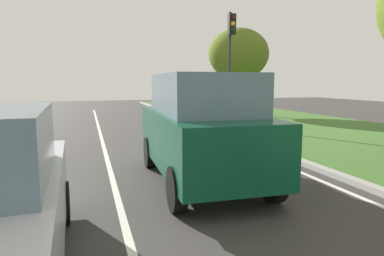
% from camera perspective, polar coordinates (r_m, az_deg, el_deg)
% --- Properties ---
extents(ground_plane, '(60.00, 60.00, 0.00)m').
position_cam_1_polar(ground_plane, '(11.18, -10.88, -3.35)').
color(ground_plane, '#383533').
extents(lane_line_center, '(0.12, 32.00, 0.01)m').
position_cam_1_polar(lane_line_center, '(11.13, -14.47, -3.50)').
color(lane_line_center, silver).
rests_on(lane_line_center, ground).
extents(lane_line_right_edge, '(0.12, 32.00, 0.01)m').
position_cam_1_polar(lane_line_right_edge, '(12.09, 6.34, -2.41)').
color(lane_line_right_edge, silver).
rests_on(lane_line_right_edge, ground).
extents(grass_verge_right, '(9.00, 48.00, 0.06)m').
position_cam_1_polar(grass_verge_right, '(14.73, 24.12, -1.13)').
color(grass_verge_right, '#3D6628').
rests_on(grass_verge_right, ground).
extents(curb_right, '(0.24, 48.00, 0.12)m').
position_cam_1_polar(curb_right, '(12.29, 8.48, -2.02)').
color(curb_right, '#9E9B93').
rests_on(curb_right, ground).
extents(car_suv_ahead, '(2.10, 4.56, 2.28)m').
position_cam_1_polar(car_suv_ahead, '(7.10, 1.63, 0.02)').
color(car_suv_ahead, '#0C472D').
rests_on(car_suv_ahead, ground).
extents(traffic_light_near_right, '(0.32, 0.50, 5.22)m').
position_cam_1_polar(traffic_light_near_right, '(15.80, 6.49, 13.00)').
color(traffic_light_near_right, '#2D2D2D').
rests_on(traffic_light_near_right, ground).
extents(tree_roadside_far, '(3.83, 3.83, 5.52)m').
position_cam_1_polar(tree_roadside_far, '(22.31, 7.79, 12.15)').
color(tree_roadside_far, '#4C331E').
rests_on(tree_roadside_far, ground).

